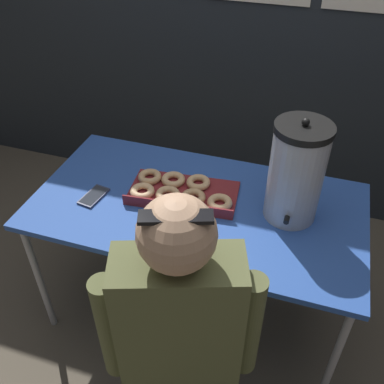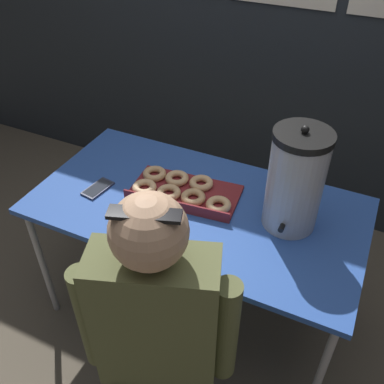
{
  "view_description": "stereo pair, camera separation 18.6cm",
  "coord_description": "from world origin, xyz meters",
  "px_view_note": "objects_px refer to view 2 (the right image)",
  "views": [
    {
      "loc": [
        0.42,
        -1.38,
        1.96
      ],
      "look_at": [
        -0.02,
        0.0,
        0.8
      ],
      "focal_mm": 40.0,
      "sensor_mm": 36.0,
      "label": 1
    },
    {
      "loc": [
        0.59,
        -1.31,
        1.96
      ],
      "look_at": [
        -0.02,
        0.0,
        0.8
      ],
      "focal_mm": 40.0,
      "sensor_mm": 36.0,
      "label": 2
    }
  ],
  "objects_px": {
    "coffee_urn": "(295,181)",
    "person_seated": "(158,340)",
    "donut_box": "(182,190)",
    "cell_phone": "(98,188)"
  },
  "relations": [
    {
      "from": "coffee_urn",
      "to": "person_seated",
      "type": "distance_m",
      "value": 0.79
    },
    {
      "from": "donut_box",
      "to": "cell_phone",
      "type": "height_order",
      "value": "donut_box"
    },
    {
      "from": "donut_box",
      "to": "cell_phone",
      "type": "xyz_separation_m",
      "value": [
        -0.36,
        -0.13,
        -0.02
      ]
    },
    {
      "from": "cell_phone",
      "to": "person_seated",
      "type": "xyz_separation_m",
      "value": [
        0.58,
        -0.49,
        -0.13
      ]
    },
    {
      "from": "donut_box",
      "to": "coffee_urn",
      "type": "relative_size",
      "value": 1.11
    },
    {
      "from": "donut_box",
      "to": "cell_phone",
      "type": "relative_size",
      "value": 3.23
    },
    {
      "from": "cell_phone",
      "to": "person_seated",
      "type": "bearing_deg",
      "value": -31.77
    },
    {
      "from": "donut_box",
      "to": "person_seated",
      "type": "distance_m",
      "value": 0.68
    },
    {
      "from": "coffee_urn",
      "to": "cell_phone",
      "type": "relative_size",
      "value": 2.91
    },
    {
      "from": "donut_box",
      "to": "person_seated",
      "type": "bearing_deg",
      "value": -76.72
    }
  ]
}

